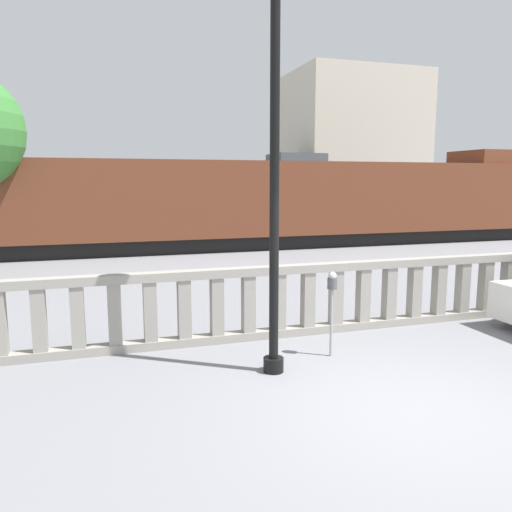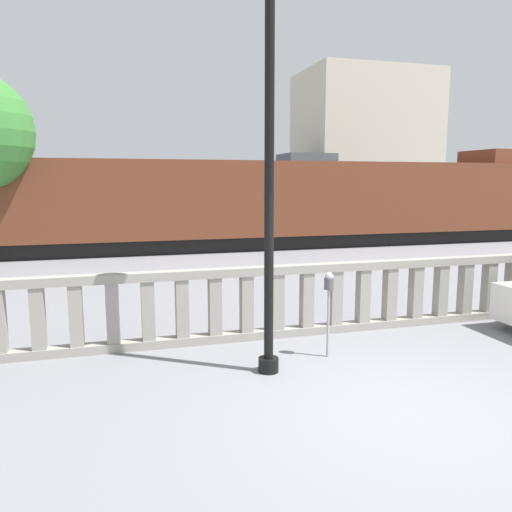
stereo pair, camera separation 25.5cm
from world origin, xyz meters
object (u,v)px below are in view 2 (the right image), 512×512
Objects in this scene: train_far at (145,193)px; train_near at (229,203)px; parking_meter at (329,291)px; lamppost at (270,90)px.

train_near is at bearing -75.65° from train_far.
train_near is (1.26, 12.29, 0.75)m from parking_meter.
train_far is at bearing 104.35° from train_near.
train_far is (-1.33, 22.41, 0.91)m from parking_meter.
parking_meter is (1.04, 0.33, -2.78)m from lamppost.
lamppost reaches higher than parking_meter.
train_near is (2.30, 12.62, -2.02)m from lamppost.
parking_meter is at bearing 17.68° from lamppost.
parking_meter is at bearing -86.61° from train_far.
lamppost is 12.99m from train_near.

